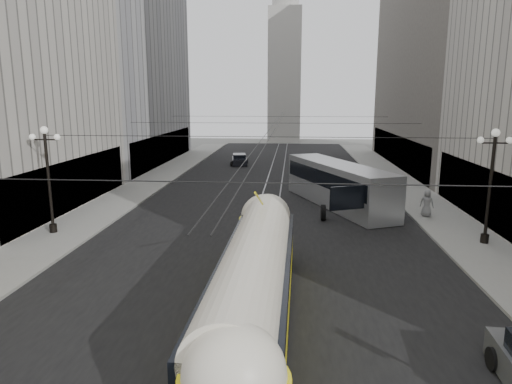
# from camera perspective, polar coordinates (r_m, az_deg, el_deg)

# --- Properties ---
(road) EXTENTS (20.00, 85.00, 0.02)m
(road) POSITION_cam_1_polar(r_m,az_deg,el_deg) (40.82, 2.04, 0.21)
(road) COLOR black
(road) RESTS_ON ground
(sidewalk_left) EXTENTS (4.00, 72.00, 0.15)m
(sidewalk_left) POSITION_cam_1_polar(r_m,az_deg,el_deg) (46.31, -12.75, 1.40)
(sidewalk_left) COLOR gray
(sidewalk_left) RESTS_ON ground
(sidewalk_right) EXTENTS (4.00, 72.00, 0.15)m
(sidewalk_right) POSITION_cam_1_polar(r_m,az_deg,el_deg) (45.37, 17.58, 0.92)
(sidewalk_right) COLOR gray
(sidewalk_right) RESTS_ON ground
(rail_left) EXTENTS (0.12, 85.00, 0.04)m
(rail_left) POSITION_cam_1_polar(r_m,az_deg,el_deg) (40.86, 0.99, 0.22)
(rail_left) COLOR gray
(rail_left) RESTS_ON ground
(rail_right) EXTENTS (0.12, 85.00, 0.04)m
(rail_right) POSITION_cam_1_polar(r_m,az_deg,el_deg) (40.80, 3.10, 0.19)
(rail_right) COLOR gray
(rail_right) RESTS_ON ground
(building_left_far) EXTENTS (12.60, 28.60, 28.60)m
(building_left_far) POSITION_cam_1_polar(r_m,az_deg,el_deg) (59.91, -17.50, 17.11)
(building_left_far) COLOR #999999
(building_left_far) RESTS_ON ground
(building_right_far) EXTENTS (12.60, 32.60, 32.60)m
(building_right_far) POSITION_cam_1_polar(r_m,az_deg,el_deg) (58.94, 23.93, 18.73)
(building_right_far) COLOR #514C47
(building_right_far) RESTS_ON ground
(distant_tower) EXTENTS (6.00, 6.00, 31.36)m
(distant_tower) POSITION_cam_1_polar(r_m,az_deg,el_deg) (87.75, 3.62, 16.16)
(distant_tower) COLOR #B2AFA8
(distant_tower) RESTS_ON ground
(lamppost_left_mid) EXTENTS (1.86, 0.44, 6.37)m
(lamppost_left_mid) POSITION_cam_1_polar(r_m,az_deg,el_deg) (29.58, -24.54, 2.10)
(lamppost_left_mid) COLOR black
(lamppost_left_mid) RESTS_ON sidewalk_left
(lamppost_right_mid) EXTENTS (1.86, 0.44, 6.37)m
(lamppost_right_mid) POSITION_cam_1_polar(r_m,az_deg,el_deg) (28.01, 27.29, 1.37)
(lamppost_right_mid) COLOR black
(lamppost_right_mid) RESTS_ON sidewalk_right
(catenary) EXTENTS (25.00, 72.00, 0.23)m
(catenary) POSITION_cam_1_polar(r_m,az_deg,el_deg) (39.06, 2.21, 8.39)
(catenary) COLOR black
(catenary) RESTS_ON ground
(streetcar) EXTENTS (2.74, 15.88, 3.47)m
(streetcar) POSITION_cam_1_polar(r_m,az_deg,el_deg) (16.76, -0.14, -10.91)
(streetcar) COLOR yellow
(streetcar) RESTS_ON ground
(city_bus) EXTENTS (7.53, 13.36, 3.27)m
(city_bus) POSITION_cam_1_polar(r_m,az_deg,el_deg) (35.14, 10.21, 1.12)
(city_bus) COLOR #B3B6B9
(city_bus) RESTS_ON ground
(sedan_white_far) EXTENTS (2.02, 4.66, 1.46)m
(sedan_white_far) POSITION_cam_1_polar(r_m,az_deg,el_deg) (53.33, 7.71, 3.55)
(sedan_white_far) COLOR silver
(sedan_white_far) RESTS_ON ground
(sedan_dark_far) EXTENTS (2.32, 4.43, 1.33)m
(sedan_dark_far) POSITION_cam_1_polar(r_m,az_deg,el_deg) (56.48, -2.09, 4.04)
(sedan_dark_far) COLOR black
(sedan_dark_far) RESTS_ON ground
(pedestrian_sidewalk_right) EXTENTS (1.04, 0.83, 1.86)m
(pedestrian_sidewalk_right) POSITION_cam_1_polar(r_m,az_deg,el_deg) (33.24, 20.58, -1.31)
(pedestrian_sidewalk_right) COLOR slate
(pedestrian_sidewalk_right) RESTS_ON sidewalk_right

